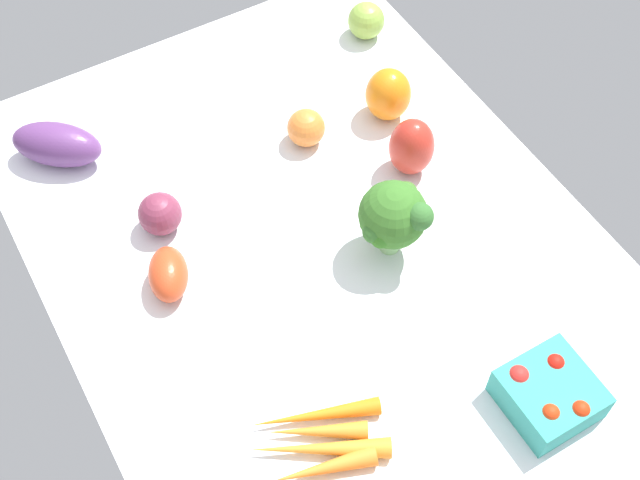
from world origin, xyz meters
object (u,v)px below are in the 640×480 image
red_onion_near_basket (160,214)px  heirloom_tomato_orange (306,128)px  eggplant (57,144)px  bell_pepper_orange (388,94)px  broccoli_head (394,216)px  berry_basket (549,394)px  bell_pepper_red (412,147)px  roma_tomato (168,274)px  carrot_bunch (320,452)px  heirloom_tomato_green (366,21)px

red_onion_near_basket → heirloom_tomato_orange: size_ratio=1.05×
eggplant → bell_pepper_orange: size_ratio=1.56×
broccoli_head → berry_basket: bearing=7.3°
eggplant → bell_pepper_orange: (17.62, 49.13, 1.12)cm
bell_pepper_red → bell_pepper_orange: (-11.40, 3.21, -0.48)cm
roma_tomato → eggplant: size_ratio=0.62×
red_onion_near_basket → berry_basket: size_ratio=0.58×
heirloom_tomato_orange → bell_pepper_red: bearing=40.1°
broccoli_head → red_onion_near_basket: (-20.09, -27.00, -4.56)cm
bell_pepper_red → carrot_bunch: (33.17, -35.34, -3.73)cm
carrot_bunch → bell_pepper_orange: bearing=139.1°
carrot_bunch → bell_pepper_orange: (-44.57, 38.55, 3.25)cm
berry_basket → roma_tomato: bearing=-140.0°
carrot_bunch → roma_tomato: roma_tomato is taller
red_onion_near_basket → eggplant: bearing=-157.6°
bell_pepper_red → heirloom_tomato_green: (-29.32, 10.37, -1.83)cm
heirloom_tomato_green → bell_pepper_orange: bell_pepper_orange is taller
carrot_bunch → red_onion_near_basket: 42.26cm
bell_pepper_red → roma_tomato: bell_pepper_red is taller
berry_basket → red_onion_near_basket: bearing=-148.5°
broccoli_head → bell_pepper_orange: (-22.50, 13.87, -3.20)cm
bell_pepper_red → berry_basket: 42.16cm
berry_basket → carrot_bunch: bearing=-106.3°
heirloom_tomato_orange → berry_basket: 54.73cm
bell_pepper_red → eggplant: bearing=-122.3°
bell_pepper_orange → red_onion_near_basket: bearing=-86.6°
carrot_bunch → berry_basket: (8.39, 28.60, 1.45)cm
bell_pepper_red → bell_pepper_orange: bearing=164.3°
heirloom_tomato_green → bell_pepper_orange: size_ratio=0.70×
heirloom_tomato_green → berry_basket: size_ratio=0.58×
heirloom_tomato_green → bell_pepper_red: bearing=-19.5°
heirloom_tomato_orange → roma_tomato: bearing=-65.2°
bell_pepper_red → heirloom_tomato_orange: size_ratio=1.66×
berry_basket → eggplant: bearing=-151.0°
roma_tomato → red_onion_near_basket: red_onion_near_basket is taller
eggplant → berry_basket: (70.58, 39.18, -0.69)cm
bell_pepper_red → red_onion_near_basket: bearing=-103.4°
eggplant → broccoli_head: bearing=172.1°
heirloom_tomato_green → berry_basket: 72.91cm
heirloom_tomato_green → red_onion_near_basket: (20.33, -48.02, -0.02)cm
roma_tomato → red_onion_near_basket: bearing=-176.3°
roma_tomato → berry_basket: (40.71, 34.14, -0.01)cm
bell_pepper_red → heirloom_tomato_green: bearing=160.5°
bell_pepper_red → eggplant: bell_pepper_red is taller
heirloom_tomato_green → eggplant: bearing=-89.7°
carrot_bunch → red_onion_near_basket: (-42.15, -2.32, 1.89)cm
bell_pepper_orange → broccoli_head: bearing=-31.7°
bell_pepper_red → heirloom_tomato_orange: 17.12cm
broccoli_head → bell_pepper_red: broccoli_head is taller
carrot_bunch → berry_basket: size_ratio=1.73×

